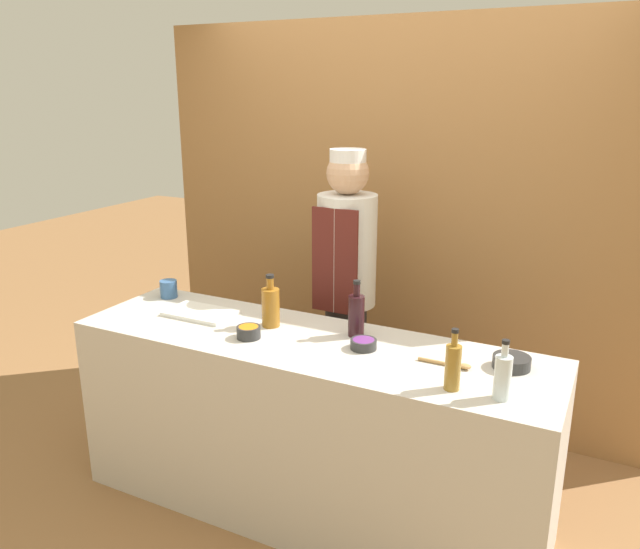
{
  "coord_description": "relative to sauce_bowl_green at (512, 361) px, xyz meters",
  "views": [
    {
      "loc": [
        1.24,
        -2.34,
        2.01
      ],
      "look_at": [
        0.0,
        0.13,
        1.18
      ],
      "focal_mm": 35.0,
      "sensor_mm": 36.0,
      "label": 1
    }
  ],
  "objects": [
    {
      "name": "bottle_clear",
      "position": [
        0.02,
        -0.29,
        0.06
      ],
      "size": [
        0.06,
        0.06,
        0.24
      ],
      "color": "silver",
      "rests_on": "counter"
    },
    {
      "name": "bottle_wine",
      "position": [
        -0.71,
        0.03,
        0.08
      ],
      "size": [
        0.08,
        0.08,
        0.27
      ],
      "color": "black",
      "rests_on": "counter"
    },
    {
      "name": "chef_center",
      "position": [
        -0.99,
        0.54,
        0.01
      ],
      "size": [
        0.32,
        0.32,
        1.71
      ],
      "color": "#28282D",
      "rests_on": "ground_plane"
    },
    {
      "name": "cup_blue",
      "position": [
        -1.86,
        0.08,
        0.02
      ],
      "size": [
        0.09,
        0.09,
        0.1
      ],
      "color": "#386093",
      "rests_on": "counter"
    },
    {
      "name": "sauce_bowl_purple",
      "position": [
        -0.62,
        -0.09,
        -0.0
      ],
      "size": [
        0.12,
        0.12,
        0.04
      ],
      "color": "#2D2D2D",
      "rests_on": "counter"
    },
    {
      "name": "cutting_board",
      "position": [
        -1.53,
        -0.07,
        -0.02
      ],
      "size": [
        0.35,
        0.21,
        0.02
      ],
      "color": "white",
      "rests_on": "counter"
    },
    {
      "name": "bottle_vinegar",
      "position": [
        -0.17,
        -0.3,
        0.07
      ],
      "size": [
        0.06,
        0.06,
        0.25
      ],
      "color": "olive",
      "rests_on": "counter"
    },
    {
      "name": "cabinet_wall",
      "position": [
        -0.89,
        1.09,
        0.27
      ],
      "size": [
        3.14,
        0.18,
        2.4
      ],
      "color": "olive",
      "rests_on": "ground_plane"
    },
    {
      "name": "wooden_spoon",
      "position": [
        -0.23,
        -0.1,
        -0.02
      ],
      "size": [
        0.23,
        0.04,
        0.02
      ],
      "color": "#B2844C",
      "rests_on": "counter"
    },
    {
      "name": "counter",
      "position": [
        -0.89,
        -0.12,
        -0.48
      ],
      "size": [
        2.27,
        0.64,
        0.9
      ],
      "color": "beige",
      "rests_on": "ground_plane"
    },
    {
      "name": "bottle_amber",
      "position": [
        -1.13,
        -0.04,
        0.07
      ],
      "size": [
        0.09,
        0.09,
        0.26
      ],
      "color": "#9E661E",
      "rests_on": "counter"
    },
    {
      "name": "sauce_bowl_green",
      "position": [
        0.0,
        0.0,
        0.0
      ],
      "size": [
        0.16,
        0.16,
        0.05
      ],
      "color": "#2D2D2D",
      "rests_on": "counter"
    },
    {
      "name": "ground_plane",
      "position": [
        -0.89,
        -0.12,
        -0.93
      ],
      "size": [
        14.0,
        14.0,
        0.0
      ],
      "primitive_type": "plane",
      "color": "olive"
    },
    {
      "name": "sauce_bowl_orange",
      "position": [
        -1.14,
        -0.22,
        0.0
      ],
      "size": [
        0.11,
        0.11,
        0.06
      ],
      "color": "#2D2D2D",
      "rests_on": "counter"
    }
  ]
}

